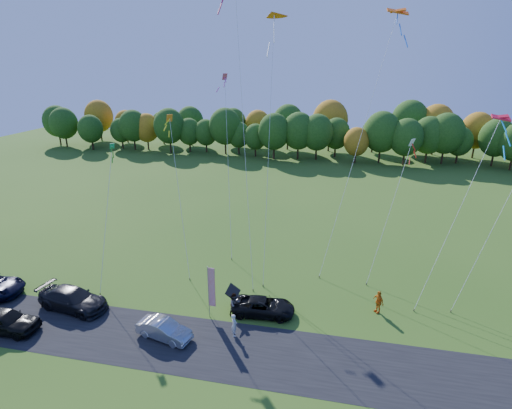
% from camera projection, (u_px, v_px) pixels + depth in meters
% --- Properties ---
extents(ground, '(160.00, 160.00, 0.00)m').
position_uv_depth(ground, '(240.00, 315.00, 30.89)').
color(ground, '#2C5215').
extents(asphalt_strip, '(90.00, 6.00, 0.01)m').
position_uv_depth(asphalt_strip, '(226.00, 349.00, 27.21)').
color(asphalt_strip, black).
rests_on(asphalt_strip, ground).
extents(tree_line, '(116.00, 12.00, 10.00)m').
position_uv_depth(tree_line, '(306.00, 157.00, 81.52)').
color(tree_line, '#1E4711').
rests_on(tree_line, ground).
extents(black_suv, '(4.97, 2.53, 1.34)m').
position_uv_depth(black_suv, '(263.00, 306.00, 30.82)').
color(black_suv, black).
rests_on(black_suv, ground).
extents(silver_sedan, '(4.29, 2.30, 1.34)m').
position_uv_depth(silver_sedan, '(164.00, 330.00, 28.15)').
color(silver_sedan, '#ACACB1').
rests_on(silver_sedan, ground).
extents(dark_truck_a, '(6.06, 3.21, 1.67)m').
position_uv_depth(dark_truck_a, '(73.00, 299.00, 31.49)').
color(dark_truck_a, black).
rests_on(dark_truck_a, ground).
extents(dark_truck_b, '(5.13, 2.27, 1.72)m').
position_uv_depth(dark_truck_b, '(4.00, 321.00, 28.82)').
color(dark_truck_b, black).
rests_on(dark_truck_b, ground).
extents(person_tailgate_a, '(0.56, 0.71, 1.71)m').
position_uv_depth(person_tailgate_a, '(234.00, 325.00, 28.36)').
color(person_tailgate_a, silver).
rests_on(person_tailgate_a, ground).
extents(person_tailgate_b, '(1.12, 1.13, 1.85)m').
position_uv_depth(person_tailgate_b, '(235.00, 304.00, 30.66)').
color(person_tailgate_b, gray).
rests_on(person_tailgate_b, ground).
extents(person_east, '(1.02, 1.15, 1.87)m').
position_uv_depth(person_east, '(378.00, 302.00, 30.96)').
color(person_east, orange).
rests_on(person_east, ground).
extents(feather_flag, '(0.57, 0.09, 4.33)m').
position_uv_depth(feather_flag, '(211.00, 287.00, 29.81)').
color(feather_flag, '#999999').
rests_on(feather_flag, ground).
extents(kite_delta_blue, '(4.92, 9.69, 27.65)m').
position_uv_depth(kite_delta_blue, '(243.00, 124.00, 33.95)').
color(kite_delta_blue, '#4C3F33').
rests_on(kite_delta_blue, ground).
extents(kite_parafoil_orange, '(7.63, 12.10, 23.73)m').
position_uv_depth(kite_parafoil_orange, '(360.00, 140.00, 37.01)').
color(kite_parafoil_orange, '#4C3F33').
rests_on(kite_parafoil_orange, ground).
extents(kite_delta_red, '(2.31, 10.50, 23.82)m').
position_uv_depth(kite_delta_red, '(269.00, 138.00, 35.47)').
color(kite_delta_red, '#4C3F33').
rests_on(kite_delta_red, ground).
extents(kite_parafoil_rainbow, '(7.53, 7.91, 14.81)m').
position_uv_depth(kite_parafoil_rainbow, '(459.00, 212.00, 31.73)').
color(kite_parafoil_rainbow, '#4C3F33').
rests_on(kite_parafoil_rainbow, ground).
extents(kite_diamond_yellow, '(3.54, 5.29, 14.38)m').
position_uv_depth(kite_diamond_yellow, '(179.00, 197.00, 35.94)').
color(kite_diamond_yellow, '#4C3F33').
rests_on(kite_diamond_yellow, ground).
extents(kite_diamond_green, '(1.54, 6.69, 11.91)m').
position_uv_depth(kite_diamond_green, '(106.00, 216.00, 34.56)').
color(kite_diamond_green, '#4C3F33').
rests_on(kite_diamond_green, ground).
extents(kite_diamond_white, '(3.90, 6.93, 12.24)m').
position_uv_depth(kite_diamond_white, '(390.00, 211.00, 35.67)').
color(kite_diamond_white, '#4C3F33').
rests_on(kite_diamond_white, ground).
extents(kite_diamond_pink, '(3.04, 8.15, 17.70)m').
position_uv_depth(kite_diamond_pink, '(228.00, 165.00, 40.34)').
color(kite_diamond_pink, '#4C3F33').
rests_on(kite_diamond_pink, ground).
extents(kite_diamond_blue_low, '(5.00, 4.83, 11.10)m').
position_uv_depth(kite_diamond_blue_low, '(486.00, 242.00, 30.96)').
color(kite_diamond_blue_low, '#4C3F33').
rests_on(kite_diamond_blue_low, ground).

